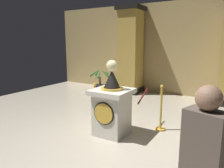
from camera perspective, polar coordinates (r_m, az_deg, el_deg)
name	(u,v)px	position (r m, az deg, el deg)	size (l,w,h in m)	color
ground_plane	(117,142)	(4.64, 1.20, -15.08)	(11.45, 11.45, 0.00)	#B2A893
back_wall	(180,49)	(8.74, 17.52, 8.72)	(11.45, 0.16, 3.54)	tan
pedestal_clock	(112,106)	(4.80, -0.03, -5.92)	(0.82, 0.82, 1.67)	beige
stanchion_near	(161,114)	(5.24, 12.67, -7.73)	(0.24, 0.24, 1.08)	gold
stanchion_far	(95,107)	(5.78, -4.46, -6.08)	(0.24, 0.24, 1.00)	gold
velvet_rope	(126,94)	(5.33, 3.72, -2.60)	(1.01, 0.99, 0.22)	#591419
column_left	(130,51)	(8.83, 4.84, 8.66)	(0.96, 0.96, 3.39)	black
potted_palm_left	(100,88)	(8.15, -3.18, -0.93)	(0.76, 0.74, 1.09)	black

